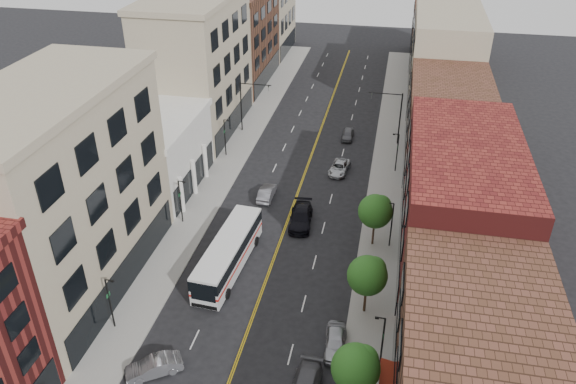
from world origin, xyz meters
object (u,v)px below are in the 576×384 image
Objects in this scene: city_bus at (228,252)px; car_lane_a at (301,217)px; car_lane_c at (348,134)px; car_lane_b at (339,168)px; car_lane_behind at (267,193)px; car_parked_far at (336,342)px; car_angle_b at (154,367)px.

car_lane_a is at bearing 62.28° from city_bus.
car_lane_b is at bearing -89.47° from car_lane_c.
car_lane_behind is 0.94× the size of car_lane_b.
city_bus reaches higher than car_parked_far.
car_lane_a is at bearing 128.75° from car_angle_b.
car_angle_b is 1.01× the size of car_lane_behind.
car_lane_behind is 10.84m from car_lane_b.
car_lane_b is at bearing 72.91° from city_bus.
car_lane_c is at bearing 90.06° from car_parked_far.
city_bus reaches higher than car_lane_a.
city_bus reaches higher than car_angle_b.
car_lane_a is 1.24× the size of car_lane_b.
car_angle_b is at bearing -94.25° from city_bus.
city_bus is 14.03m from car_parked_far.
car_lane_b is (7.45, 7.88, -0.07)m from car_lane_behind.
city_bus is 22.50m from car_lane_b.
city_bus is at bearing 87.06° from car_lane_behind.
car_angle_b is at bearing -99.20° from car_lane_b.
car_angle_b is 23.41m from car_lane_a.
car_lane_b is 9.87m from car_lane_c.
city_bus reaches higher than car_lane_b.
car_parked_far is at bearing 78.52° from car_angle_b.
car_angle_b is 1.00× the size of car_parked_far.
car_lane_a is (-5.90, 17.02, 0.08)m from car_parked_far.
car_parked_far is 18.01m from car_lane_a.
car_angle_b is 35.87m from car_lane_b.
city_bus is 2.22× the size of car_lane_a.
car_angle_b is 14.20m from car_parked_far.
car_lane_b is (2.65, 12.22, -0.19)m from car_lane_a.
car_parked_far is 29.42m from car_lane_b.
car_lane_a is at bearing 104.40° from car_parked_far.
car_lane_behind is (2.50, 26.59, -0.00)m from car_angle_b.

